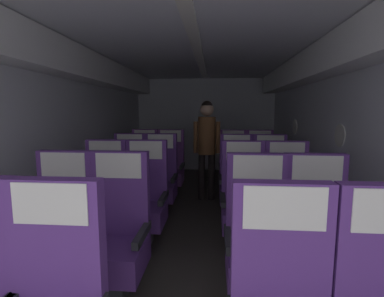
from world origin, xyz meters
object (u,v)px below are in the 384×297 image
at_px(seat_b_right_aisle, 317,244).
at_px(seat_d_right_aisle, 270,183).
at_px(seat_c_left_aisle, 145,200).
at_px(seat_d_right_window, 236,182).
at_px(seat_d_left_window, 129,180).
at_px(seat_b_left_aisle, 117,236).
at_px(seat_d_left_aisle, 160,180).
at_px(seat_e_right_aisle, 260,169).
at_px(seat_c_left_window, 104,200).
at_px(seat_e_left_window, 144,167).
at_px(seat_b_right_window, 257,243).
at_px(flight_attendant, 207,140).
at_px(seat_e_right_window, 233,169).
at_px(seat_c_right_window, 243,203).
at_px(seat_e_left_aisle, 170,168).
at_px(seat_b_left_window, 61,234).
at_px(seat_c_right_aisle, 287,204).

relative_size(seat_b_right_aisle, seat_d_right_aisle, 1.00).
bearing_deg(seat_b_right_aisle, seat_c_left_aisle, 149.47).
height_order(seat_c_left_aisle, seat_d_right_window, same).
height_order(seat_b_right_aisle, seat_d_right_aisle, same).
bearing_deg(seat_d_left_window, seat_b_left_aisle, -75.58).
relative_size(seat_d_left_aisle, seat_e_right_aisle, 1.00).
bearing_deg(seat_c_left_window, seat_d_right_window, 30.91).
height_order(seat_c_left_aisle, seat_e_left_window, same).
height_order(seat_b_right_window, seat_d_right_aisle, same).
xyz_separation_m(seat_d_right_window, flight_attendant, (-0.43, 0.64, 0.53)).
distance_m(seat_b_right_aisle, seat_e_right_window, 2.75).
height_order(seat_b_left_aisle, seat_d_left_window, same).
height_order(seat_c_right_window, seat_e_left_aisle, same).
bearing_deg(seat_b_right_aisle, seat_d_right_window, 104.25).
relative_size(seat_c_left_aisle, flight_attendant, 0.70).
xyz_separation_m(seat_d_right_window, seat_e_right_window, (0.01, 0.91, 0.00)).
height_order(seat_b_right_window, seat_d_left_window, same).
relative_size(seat_b_left_window, seat_c_left_aisle, 1.00).
height_order(seat_b_right_window, flight_attendant, flight_attendant).
bearing_deg(seat_c_right_aisle, seat_e_left_window, 138.00).
distance_m(seat_c_right_window, seat_e_right_aisle, 1.87).
relative_size(seat_b_right_window, seat_e_left_window, 1.00).
bearing_deg(seat_b_left_window, flight_attendant, 65.90).
bearing_deg(seat_d_left_window, seat_e_right_aisle, 24.71).
height_order(seat_e_left_window, seat_e_right_aisle, same).
bearing_deg(seat_e_right_window, seat_c_right_aisle, -75.87).
bearing_deg(seat_c_left_aisle, seat_e_left_aisle, 90.09).
bearing_deg(seat_e_right_aisle, seat_c_left_aisle, -130.29).
xyz_separation_m(seat_b_right_window, seat_d_right_aisle, (0.45, 1.81, 0.00)).
distance_m(seat_d_left_window, seat_d_right_aisle, 1.99).
relative_size(seat_d_left_window, seat_d_right_aisle, 1.00).
bearing_deg(seat_e_left_aisle, seat_b_right_window, -68.14).
relative_size(seat_d_right_aisle, seat_e_left_aisle, 1.00).
xyz_separation_m(seat_e_left_aisle, seat_e_right_aisle, (1.54, 0.03, 0.00)).
relative_size(seat_b_left_aisle, seat_d_left_window, 1.00).
xyz_separation_m(seat_e_left_aisle, seat_e_right_window, (1.09, 0.02, 0.00)).
xyz_separation_m(seat_b_right_aisle, seat_e_left_window, (-2.00, 2.72, 0.00)).
bearing_deg(seat_d_right_window, seat_d_left_aisle, 179.52).
height_order(seat_c_right_window, flight_attendant, flight_attendant).
height_order(seat_b_right_aisle, seat_b_right_window, same).
relative_size(seat_b_left_aisle, seat_e_left_window, 1.00).
distance_m(seat_c_left_aisle, seat_e_right_aisle, 2.38).
distance_m(seat_d_right_aisle, seat_d_right_window, 0.46).
relative_size(seat_b_left_window, seat_b_right_window, 1.00).
height_order(seat_c_right_aisle, seat_e_right_window, same).
relative_size(seat_c_left_aisle, seat_e_right_aisle, 1.00).
bearing_deg(seat_e_left_window, seat_e_right_aisle, -0.05).
distance_m(seat_c_left_aisle, seat_e_right_window, 2.11).
bearing_deg(seat_b_left_aisle, seat_c_right_window, 40.14).
bearing_deg(seat_e_right_window, seat_c_left_aisle, -120.82).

